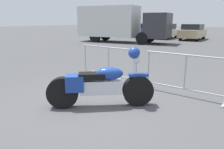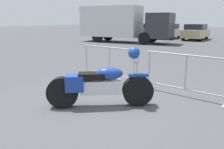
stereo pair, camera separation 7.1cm
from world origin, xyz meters
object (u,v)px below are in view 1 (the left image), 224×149
Objects in this scene: parked_car_tan at (193,32)px; parked_car_white at (165,31)px; box_truck at (118,23)px; crowd_barrier_far at (185,75)px; parked_car_blue at (145,30)px; motorcycle at (101,85)px; crowd_barrier_near at (109,63)px.

parked_car_white is at bearing 86.16° from parked_car_tan.
box_truck is 7.63m from parked_car_tan.
parked_car_white reaches higher than crowd_barrier_far.
box_truck reaches higher than parked_car_tan.
motorcycle is at bearing -158.05° from parked_car_blue.
motorcycle is 0.86× the size of crowd_barrier_near.
parked_car_white is (-6.77, 18.05, 0.24)m from motorcycle.
crowd_barrier_near is 0.27× the size of box_truck.
parked_car_blue is (-9.55, 18.65, 0.24)m from motorcycle.
motorcycle is at bearing -172.78° from parked_car_tan.
parked_car_white reaches higher than crowd_barrier_near.
crowd_barrier_far is 17.15m from parked_car_tan.
parked_car_blue is 0.99× the size of parked_car_white.
parked_car_blue is at bearing 74.14° from motorcycle.
parked_car_blue reaches higher than crowd_barrier_near.
crowd_barrier_near is 0.47× the size of parked_car_tan.
box_truck is at bearing 161.38° from parked_car_white.
crowd_barrier_far is 0.48× the size of parked_car_blue.
motorcycle is 2.14m from crowd_barrier_far.
crowd_barrier_far is 0.27× the size of box_truck.
box_truck is 1.78× the size of parked_car_white.
parked_car_tan reaches higher than parked_car_blue.
parked_car_tan is at bearing 44.17° from box_truck.
parked_car_blue is at bearing 72.52° from parked_car_white.
box_truck is 6.44m from parked_car_white.
parked_car_blue reaches higher than motorcycle.
motorcycle reaches higher than crowd_barrier_far.
motorcycle is 20.96m from parked_car_blue.
crowd_barrier_far is 0.47× the size of parked_car_tan.
parked_car_tan is (4.27, 6.27, -0.89)m from box_truck.
crowd_barrier_far is at bearing -159.07° from parked_car_white.
parked_car_blue is at bearing 116.30° from crowd_barrier_near.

